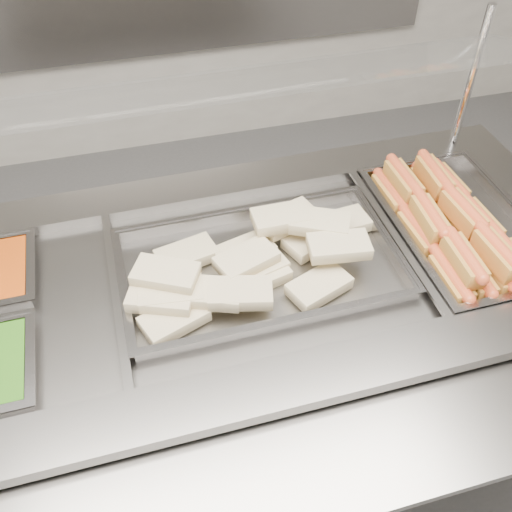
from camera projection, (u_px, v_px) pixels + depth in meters
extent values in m
cube|color=slate|center=(240.00, 371.00, 1.83)|extent=(1.89, 0.80, 0.91)
cube|color=gray|center=(278.00, 386.00, 1.25)|extent=(1.97, 0.16, 0.03)
cube|color=gray|center=(208.00, 187.00, 1.75)|extent=(1.97, 0.16, 0.03)
cube|color=black|center=(238.00, 300.00, 1.58)|extent=(1.70, 0.61, 0.02)
cube|color=gray|center=(394.00, 236.00, 1.57)|extent=(0.03, 0.60, 0.01)
cube|color=gray|center=(116.00, 291.00, 1.43)|extent=(0.03, 0.60, 0.01)
cube|color=gray|center=(303.00, 467.00, 1.15)|extent=(1.89, 0.28, 0.02)
cylinder|color=silver|center=(470.00, 82.00, 1.71)|extent=(0.03, 0.03, 0.46)
cube|color=silver|center=(211.00, 86.00, 1.35)|extent=(1.73, 0.32, 0.09)
cube|color=#AF7424|center=(450.00, 281.00, 1.47)|extent=(0.06, 0.16, 0.05)
cylinder|color=#CE4325|center=(452.00, 275.00, 1.46)|extent=(0.03, 0.17, 0.03)
cube|color=#AF7424|center=(417.00, 235.00, 1.60)|extent=(0.06, 0.16, 0.05)
cylinder|color=#CE4325|center=(419.00, 229.00, 1.58)|extent=(0.04, 0.17, 0.03)
cube|color=#AF7424|center=(389.00, 195.00, 1.72)|extent=(0.06, 0.16, 0.05)
cylinder|color=#CE4325|center=(391.00, 189.00, 1.71)|extent=(0.04, 0.17, 0.03)
cube|color=#AF7424|center=(472.00, 276.00, 1.49)|extent=(0.06, 0.16, 0.05)
cylinder|color=#CE4325|center=(475.00, 270.00, 1.47)|extent=(0.04, 0.17, 0.03)
cube|color=#AF7424|center=(438.00, 231.00, 1.61)|extent=(0.06, 0.16, 0.05)
cylinder|color=#CE4325|center=(440.00, 225.00, 1.60)|extent=(0.04, 0.17, 0.03)
cube|color=#AF7424|center=(409.00, 192.00, 1.74)|extent=(0.06, 0.16, 0.05)
cylinder|color=#CE4325|center=(410.00, 186.00, 1.72)|extent=(0.04, 0.17, 0.03)
cube|color=#AF7424|center=(495.00, 271.00, 1.50)|extent=(0.06, 0.16, 0.05)
cylinder|color=#CE4325|center=(497.00, 265.00, 1.48)|extent=(0.04, 0.17, 0.03)
cube|color=#AF7424|center=(459.00, 227.00, 1.63)|extent=(0.06, 0.16, 0.05)
cylinder|color=#CE4325|center=(461.00, 220.00, 1.61)|extent=(0.04, 0.17, 0.03)
cube|color=#AF7424|center=(429.00, 188.00, 1.75)|extent=(0.06, 0.16, 0.05)
cylinder|color=#CE4325|center=(430.00, 182.00, 1.73)|extent=(0.04, 0.17, 0.03)
cube|color=#AF7424|center=(480.00, 222.00, 1.64)|extent=(0.06, 0.16, 0.05)
cylinder|color=#CE4325|center=(482.00, 216.00, 1.62)|extent=(0.04, 0.17, 0.03)
cube|color=#AF7424|center=(448.00, 185.00, 1.76)|extent=(0.06, 0.16, 0.05)
cylinder|color=#CE4325|center=(450.00, 179.00, 1.75)|extent=(0.04, 0.17, 0.03)
cube|color=#AF7424|center=(463.00, 261.00, 1.45)|extent=(0.06, 0.16, 0.05)
cylinder|color=#CE4325|center=(466.00, 254.00, 1.43)|extent=(0.04, 0.17, 0.03)
cube|color=#AF7424|center=(429.00, 219.00, 1.56)|extent=(0.06, 0.16, 0.05)
cylinder|color=#CE4325|center=(431.00, 213.00, 1.55)|extent=(0.04, 0.17, 0.03)
cube|color=#AF7424|center=(403.00, 181.00, 1.68)|extent=(0.06, 0.16, 0.05)
cylinder|color=#CE4325|center=(404.00, 175.00, 1.67)|extent=(0.04, 0.17, 0.03)
cube|color=#AF7424|center=(497.00, 255.00, 1.46)|extent=(0.06, 0.16, 0.05)
cylinder|color=#CE4325|center=(500.00, 249.00, 1.45)|extent=(0.04, 0.17, 0.03)
cube|color=#AF7424|center=(463.00, 213.00, 1.58)|extent=(0.06, 0.16, 0.05)
cylinder|color=#CE4325|center=(465.00, 207.00, 1.57)|extent=(0.04, 0.17, 0.03)
cube|color=#AF7424|center=(434.00, 177.00, 1.70)|extent=(0.06, 0.16, 0.05)
cylinder|color=#CE4325|center=(435.00, 171.00, 1.68)|extent=(0.04, 0.17, 0.03)
cube|color=tan|center=(244.00, 252.00, 1.54)|extent=(0.18, 0.13, 0.03)
cube|color=tan|center=(319.00, 286.00, 1.44)|extent=(0.18, 0.14, 0.03)
cube|color=tan|center=(258.00, 276.00, 1.48)|extent=(0.17, 0.12, 0.03)
cube|color=tan|center=(341.00, 223.00, 1.62)|extent=(0.17, 0.11, 0.03)
cube|color=tan|center=(174.00, 319.00, 1.37)|extent=(0.18, 0.14, 0.03)
cube|color=tan|center=(256.00, 268.00, 1.49)|extent=(0.18, 0.13, 0.03)
cube|color=tan|center=(187.00, 255.00, 1.52)|extent=(0.17, 0.12, 0.03)
cube|color=tan|center=(313.00, 240.00, 1.57)|extent=(0.18, 0.14, 0.03)
cube|color=tan|center=(240.00, 293.00, 1.39)|extent=(0.17, 0.12, 0.03)
cube|color=tan|center=(288.00, 218.00, 1.58)|extent=(0.18, 0.13, 0.03)
cube|color=tan|center=(247.00, 260.00, 1.46)|extent=(0.18, 0.14, 0.03)
cube|color=tan|center=(161.00, 297.00, 1.38)|extent=(0.18, 0.14, 0.03)
cube|color=tan|center=(209.00, 293.00, 1.39)|extent=(0.18, 0.14, 0.03)
cube|color=tan|center=(171.00, 293.00, 1.39)|extent=(0.17, 0.11, 0.03)
cube|color=tan|center=(166.00, 274.00, 1.39)|extent=(0.18, 0.15, 0.03)
cube|color=tan|center=(339.00, 246.00, 1.46)|extent=(0.17, 0.11, 0.03)
cube|color=tan|center=(282.00, 218.00, 1.53)|extent=(0.16, 0.09, 0.03)
cube|color=tan|center=(320.00, 223.00, 1.52)|extent=(0.18, 0.15, 0.03)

